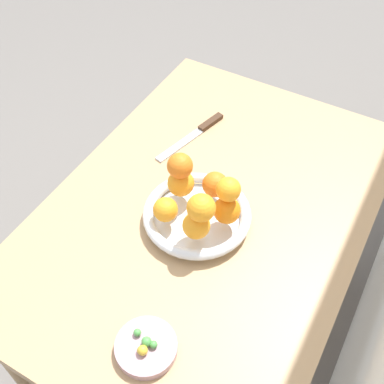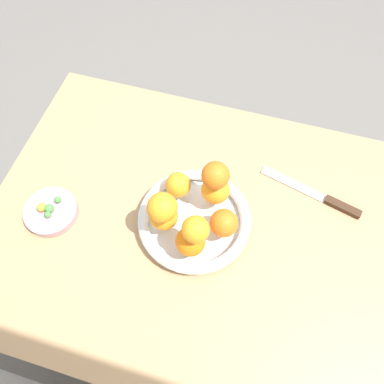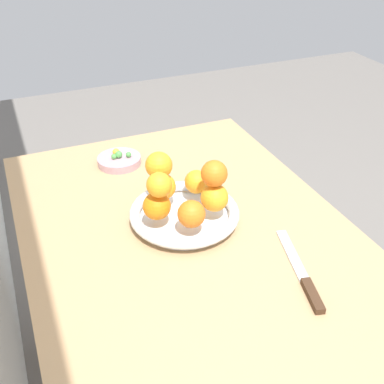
{
  "view_description": "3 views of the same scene",
  "coord_description": "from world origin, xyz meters",
  "px_view_note": "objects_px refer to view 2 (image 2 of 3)",
  "views": [
    {
      "loc": [
        0.69,
        0.34,
        1.69
      ],
      "look_at": [
        0.07,
        -0.01,
        0.87
      ],
      "focal_mm": 45.0,
      "sensor_mm": 36.0,
      "label": 1
    },
    {
      "loc": [
        -0.05,
        0.34,
        1.57
      ],
      "look_at": [
        0.06,
        -0.03,
        0.85
      ],
      "focal_mm": 35.0,
      "sensor_mm": 36.0,
      "label": 2
    },
    {
      "loc": [
        -0.83,
        0.34,
        1.44
      ],
      "look_at": [
        0.02,
        -0.01,
        0.84
      ],
      "focal_mm": 45.0,
      "sensor_mm": 36.0,
      "label": 3
    }
  ],
  "objects_px": {
    "fruit_bowl": "(194,220)",
    "orange_6": "(196,229)",
    "candy_dish": "(51,212)",
    "candy_ball_2": "(49,208)",
    "knife": "(319,196)",
    "orange_1": "(216,190)",
    "candy_ball_4": "(48,215)",
    "orange_7": "(162,207)",
    "orange_0": "(224,223)",
    "dining_table": "(211,244)",
    "orange_4": "(190,241)",
    "orange_5": "(216,175)",
    "orange_2": "(178,185)",
    "orange_3": "(164,216)",
    "candy_ball_1": "(42,206)",
    "candy_ball_0": "(41,208)",
    "candy_ball_3": "(58,200)"
  },
  "relations": [
    {
      "from": "orange_1",
      "to": "orange_5",
      "type": "height_order",
      "value": "orange_5"
    },
    {
      "from": "orange_2",
      "to": "knife",
      "type": "height_order",
      "value": "orange_2"
    },
    {
      "from": "candy_ball_0",
      "to": "candy_ball_3",
      "type": "relative_size",
      "value": 1.29
    },
    {
      "from": "orange_3",
      "to": "orange_7",
      "type": "height_order",
      "value": "orange_7"
    },
    {
      "from": "orange_2",
      "to": "orange_7",
      "type": "relative_size",
      "value": 0.92
    },
    {
      "from": "fruit_bowl",
      "to": "candy_ball_0",
      "type": "relative_size",
      "value": 12.82
    },
    {
      "from": "orange_4",
      "to": "fruit_bowl",
      "type": "bearing_deg",
      "value": -80.77
    },
    {
      "from": "orange_2",
      "to": "orange_0",
      "type": "bearing_deg",
      "value": 152.43
    },
    {
      "from": "candy_ball_0",
      "to": "candy_dish",
      "type": "bearing_deg",
      "value": -166.6
    },
    {
      "from": "orange_1",
      "to": "orange_2",
      "type": "bearing_deg",
      "value": 5.95
    },
    {
      "from": "orange_4",
      "to": "orange_5",
      "type": "bearing_deg",
      "value": -97.13
    },
    {
      "from": "candy_dish",
      "to": "orange_1",
      "type": "bearing_deg",
      "value": -160.12
    },
    {
      "from": "orange_2",
      "to": "candy_ball_1",
      "type": "relative_size",
      "value": 3.74
    },
    {
      "from": "orange_2",
      "to": "orange_4",
      "type": "bearing_deg",
      "value": 117.72
    },
    {
      "from": "orange_7",
      "to": "orange_0",
      "type": "bearing_deg",
      "value": -166.7
    },
    {
      "from": "dining_table",
      "to": "orange_0",
      "type": "bearing_deg",
      "value": 165.5
    },
    {
      "from": "candy_dish",
      "to": "orange_0",
      "type": "xyz_separation_m",
      "value": [
        -0.41,
        -0.06,
        0.06
      ]
    },
    {
      "from": "knife",
      "to": "orange_2",
      "type": "bearing_deg",
      "value": 16.89
    },
    {
      "from": "orange_0",
      "to": "orange_7",
      "type": "relative_size",
      "value": 0.98
    },
    {
      "from": "candy_ball_3",
      "to": "candy_ball_1",
      "type": "bearing_deg",
      "value": 43.91
    },
    {
      "from": "dining_table",
      "to": "orange_3",
      "type": "xyz_separation_m",
      "value": [
        0.11,
        0.03,
        0.16
      ]
    },
    {
      "from": "candy_dish",
      "to": "candy_ball_4",
      "type": "xyz_separation_m",
      "value": [
        -0.01,
        0.02,
        0.02
      ]
    },
    {
      "from": "orange_1",
      "to": "orange_4",
      "type": "relative_size",
      "value": 1.02
    },
    {
      "from": "candy_ball_3",
      "to": "orange_5",
      "type": "bearing_deg",
      "value": -163.37
    },
    {
      "from": "fruit_bowl",
      "to": "knife",
      "type": "bearing_deg",
      "value": -150.7
    },
    {
      "from": "orange_2",
      "to": "candy_ball_4",
      "type": "relative_size",
      "value": 3.76
    },
    {
      "from": "dining_table",
      "to": "orange_6",
      "type": "distance_m",
      "value": 0.23
    },
    {
      "from": "candy_dish",
      "to": "candy_ball_4",
      "type": "height_order",
      "value": "candy_ball_4"
    },
    {
      "from": "dining_table",
      "to": "candy_ball_2",
      "type": "bearing_deg",
      "value": 9.76
    },
    {
      "from": "candy_ball_2",
      "to": "candy_ball_4",
      "type": "height_order",
      "value": "candy_ball_2"
    },
    {
      "from": "candy_ball_0",
      "to": "candy_ball_4",
      "type": "height_order",
      "value": "candy_ball_0"
    },
    {
      "from": "dining_table",
      "to": "orange_3",
      "type": "distance_m",
      "value": 0.2
    },
    {
      "from": "fruit_bowl",
      "to": "orange_1",
      "type": "xyz_separation_m",
      "value": [
        -0.03,
        -0.06,
        0.05
      ]
    },
    {
      "from": "orange_6",
      "to": "orange_7",
      "type": "height_order",
      "value": "orange_7"
    },
    {
      "from": "orange_4",
      "to": "orange_7",
      "type": "xyz_separation_m",
      "value": [
        0.07,
        -0.03,
        0.06
      ]
    },
    {
      "from": "fruit_bowl",
      "to": "candy_dish",
      "type": "relative_size",
      "value": 2.09
    },
    {
      "from": "candy_ball_1",
      "to": "orange_3",
      "type": "bearing_deg",
      "value": -172.52
    },
    {
      "from": "fruit_bowl",
      "to": "orange_5",
      "type": "height_order",
      "value": "orange_5"
    },
    {
      "from": "fruit_bowl",
      "to": "orange_6",
      "type": "height_order",
      "value": "orange_6"
    },
    {
      "from": "orange_4",
      "to": "candy_ball_3",
      "type": "height_order",
      "value": "orange_4"
    },
    {
      "from": "orange_2",
      "to": "candy_ball_2",
      "type": "xyz_separation_m",
      "value": [
        0.28,
        0.13,
        -0.04
      ]
    },
    {
      "from": "dining_table",
      "to": "candy_ball_4",
      "type": "relative_size",
      "value": 69.27
    },
    {
      "from": "orange_1",
      "to": "orange_7",
      "type": "bearing_deg",
      "value": 49.46
    },
    {
      "from": "dining_table",
      "to": "orange_2",
      "type": "height_order",
      "value": "orange_2"
    },
    {
      "from": "fruit_bowl",
      "to": "candy_ball_1",
      "type": "height_order",
      "value": "fruit_bowl"
    },
    {
      "from": "orange_4",
      "to": "orange_5",
      "type": "height_order",
      "value": "orange_5"
    },
    {
      "from": "orange_1",
      "to": "candy_ball_4",
      "type": "xyz_separation_m",
      "value": [
        0.37,
        0.15,
        -0.04
      ]
    },
    {
      "from": "candy_ball_2",
      "to": "knife",
      "type": "distance_m",
      "value": 0.65
    },
    {
      "from": "orange_2",
      "to": "orange_6",
      "type": "distance_m",
      "value": 0.16
    },
    {
      "from": "candy_ball_0",
      "to": "orange_1",
      "type": "bearing_deg",
      "value": -160.37
    }
  ]
}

